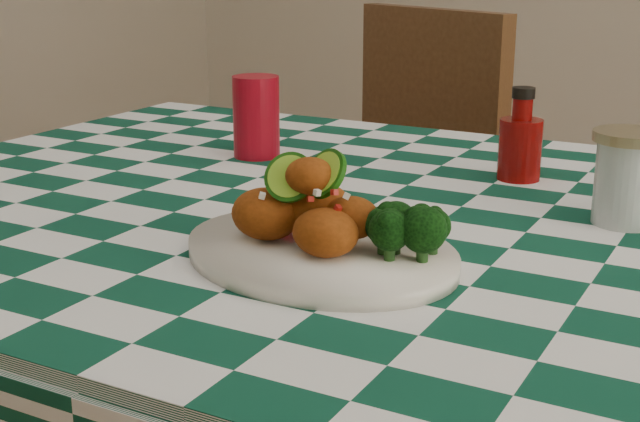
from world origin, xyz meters
The scene contains 7 objects.
plate centered at (-0.06, -0.20, 0.80)m, with size 0.31×0.24×0.02m, color silver, non-canonical shape.
fried_chicken_pile centered at (-0.07, -0.20, 0.85)m, with size 0.14×0.11×0.09m, color #8D3A0D, non-canonical shape.
broccoli_side centered at (0.03, -0.19, 0.83)m, with size 0.07×0.07×0.06m, color black, non-canonical shape.
red_tumbler centered at (-0.38, 0.18, 0.85)m, with size 0.07×0.07×0.13m, color maroon.
ketchup_bottle centered at (0.02, 0.24, 0.85)m, with size 0.06×0.06×0.13m, color #6E0605, non-canonical shape.
mason_jar centered at (0.20, 0.09, 0.84)m, with size 0.09×0.09×0.11m, color #B2BCBA, non-canonical shape.
wooden_chair_left centered at (-0.47, 0.75, 0.49)m, with size 0.44×0.46×0.97m, color #472814, non-canonical shape.
Camera 1 is at (0.36, -0.98, 1.11)m, focal length 50.00 mm.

